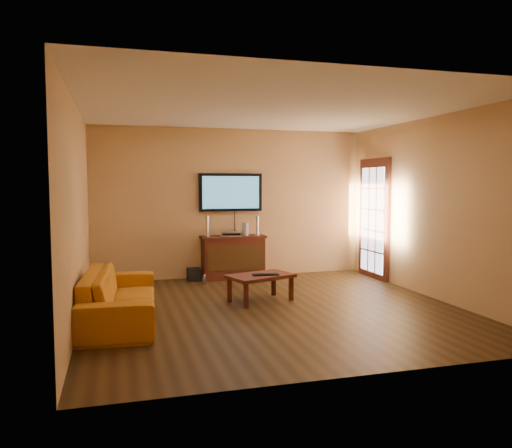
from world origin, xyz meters
name	(u,v)px	position (x,y,z in m)	size (l,w,h in m)	color
ground_plane	(273,308)	(0.00, 0.00, 0.00)	(5.00, 5.00, 0.00)	black
room_walls	(260,185)	(0.00, 0.62, 1.69)	(5.00, 5.00, 5.00)	tan
french_door	(374,220)	(2.46, 1.70, 1.05)	(0.07, 1.02, 2.22)	#45190F
media_console	(233,257)	(-0.03, 2.27, 0.39)	(1.16, 0.44, 0.77)	#45190F
television	(231,192)	(-0.03, 2.45, 1.55)	(1.16, 0.08, 0.69)	black
coffee_table	(260,278)	(-0.05, 0.45, 0.34)	(1.05, 0.82, 0.39)	#45190F
sofa	(120,288)	(-2.01, -0.07, 0.42)	(2.14, 0.62, 0.84)	#C47215
speaker_left	(207,227)	(-0.50, 2.25, 0.94)	(0.10, 0.10, 0.36)	silver
speaker_right	(257,226)	(0.41, 2.24, 0.94)	(0.10, 0.10, 0.35)	silver
av_receiver	(231,234)	(-0.07, 2.23, 0.82)	(0.38, 0.27, 0.09)	silver
game_console	(245,229)	(0.20, 2.28, 0.89)	(0.05, 0.17, 0.23)	white
subwoofer	(194,274)	(-0.75, 2.27, 0.11)	(0.22, 0.22, 0.22)	black
bottle	(205,280)	(-0.63, 1.84, 0.09)	(0.06, 0.06, 0.19)	white
keyboard	(265,274)	(0.01, 0.39, 0.40)	(0.40, 0.19, 0.02)	black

